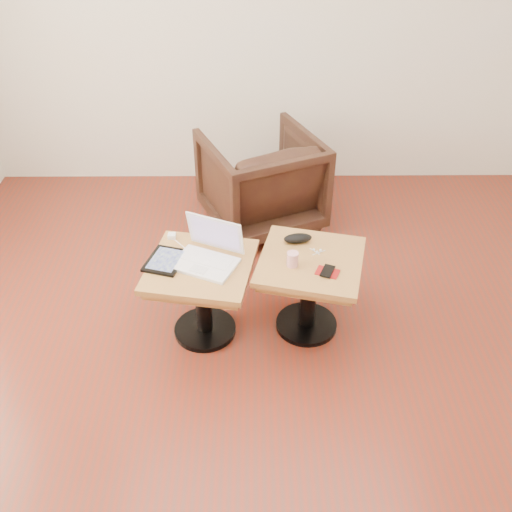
{
  "coord_description": "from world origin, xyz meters",
  "views": [
    {
      "loc": [
        -0.17,
        -2.0,
        2.33
      ],
      "look_at": [
        -0.15,
        0.39,
        0.54
      ],
      "focal_mm": 40.0,
      "sensor_mm": 36.0,
      "label": 1
    }
  ],
  "objects_px": {
    "laptop": "(208,254)",
    "armchair": "(261,181)",
    "side_table_right": "(310,277)",
    "striped_cup": "(293,259)",
    "side_table_left": "(202,282)"
  },
  "relations": [
    {
      "from": "side_table_right",
      "to": "laptop",
      "type": "height_order",
      "value": "laptop"
    },
    {
      "from": "laptop",
      "to": "armchair",
      "type": "bearing_deg",
      "value": 99.64
    },
    {
      "from": "side_table_right",
      "to": "side_table_left",
      "type": "bearing_deg",
      "value": -162.66
    },
    {
      "from": "side_table_left",
      "to": "striped_cup",
      "type": "height_order",
      "value": "striped_cup"
    },
    {
      "from": "side_table_right",
      "to": "armchair",
      "type": "relative_size",
      "value": 0.86
    },
    {
      "from": "side_table_right",
      "to": "laptop",
      "type": "distance_m",
      "value": 0.57
    },
    {
      "from": "side_table_left",
      "to": "laptop",
      "type": "bearing_deg",
      "value": 42.66
    },
    {
      "from": "side_table_left",
      "to": "armchair",
      "type": "relative_size",
      "value": 0.83
    },
    {
      "from": "laptop",
      "to": "armchair",
      "type": "xyz_separation_m",
      "value": [
        0.3,
        1.12,
        -0.19
      ]
    },
    {
      "from": "side_table_left",
      "to": "laptop",
      "type": "distance_m",
      "value": 0.18
    },
    {
      "from": "laptop",
      "to": "armchair",
      "type": "relative_size",
      "value": 0.53
    },
    {
      "from": "armchair",
      "to": "striped_cup",
      "type": "bearing_deg",
      "value": 73.41
    },
    {
      "from": "side_table_right",
      "to": "striped_cup",
      "type": "height_order",
      "value": "striped_cup"
    },
    {
      "from": "side_table_left",
      "to": "armchair",
      "type": "xyz_separation_m",
      "value": [
        0.34,
        1.15,
        -0.03
      ]
    },
    {
      "from": "laptop",
      "to": "striped_cup",
      "type": "relative_size",
      "value": 5.09
    }
  ]
}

